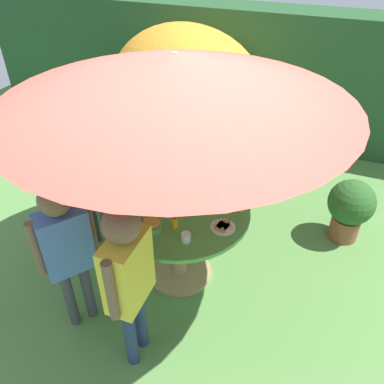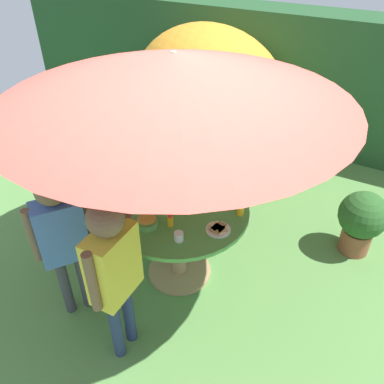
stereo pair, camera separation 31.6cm
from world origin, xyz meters
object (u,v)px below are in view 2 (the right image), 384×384
Objects in this scene: child_in_grey_shirt at (98,162)px; child_in_blue_shirt at (61,231)px; patio_umbrella at (174,77)px; cup_near at (179,237)px; dome_tent at (207,94)px; plate_back_edge at (218,229)px; child_in_white_shirt at (185,139)px; juice_bottle_far_left at (190,204)px; juice_bottle_far_right at (133,184)px; potted_plant at (362,220)px; juice_bottle_center_front at (240,209)px; juice_bottle_near_left at (170,221)px; snack_bowl at (147,222)px; child_in_yellow_shirt at (113,264)px; garden_table at (178,225)px; plate_center_back at (192,194)px; wooden_chair at (121,161)px; plate_near_right at (144,202)px.

child_in_grey_shirt reaches higher than child_in_blue_shirt.
patio_umbrella is 1.13m from cup_near.
plate_back_edge is (1.24, -2.22, -0.06)m from dome_tent.
juice_bottle_far_left is at bearing 6.13° from child_in_white_shirt.
juice_bottle_far_right is at bearing 175.84° from patio_umbrella.
juice_bottle_center_front reaches higher than potted_plant.
child_in_white_shirt is 1.34m from cup_near.
plate_back_edge is 1.85× the size of juice_bottle_near_left.
plate_back_edge is (0.50, 0.22, -0.03)m from snack_bowl.
child_in_white_shirt reaches higher than juice_bottle_center_front.
plate_back_edge is 0.32m from cup_near.
child_in_white_shirt is 0.90m from child_in_grey_shirt.
dome_tent is 1.89× the size of child_in_yellow_shirt.
patio_umbrella is 23.77× the size of juice_bottle_near_left.
plate_center_back is (0.01, 0.21, 0.20)m from garden_table.
child_in_grey_shirt is at bearing 176.33° from juice_bottle_far_left.
potted_plant is at bearing 45.39° from juice_bottle_near_left.
child_in_blue_shirt reaches higher than juice_bottle_far_right.
snack_bowl is 0.53m from plate_center_back.
potted_plant is 1.56m from plate_back_edge.
dome_tent is at bearing 14.48° from child_in_yellow_shirt.
child_in_white_shirt is (0.65, 0.25, 0.31)m from wooden_chair.
juice_bottle_far_right reaches higher than cup_near.
juice_bottle_far_right is (0.07, 0.78, -0.03)m from child_in_blue_shirt.
wooden_chair is at bearing 153.92° from juice_bottle_far_left.
juice_bottle_center_front is at bearing -25.54° from child_in_yellow_shirt.
child_in_white_shirt reaches higher than juice_bottle_far_left.
child_in_grey_shirt is 7.15× the size of plate_center_back.
juice_bottle_far_right is (0.37, -2.10, -0.02)m from dome_tent.
child_in_blue_shirt is (-0.12, -1.60, -0.04)m from child_in_white_shirt.
potted_plant is 5.21× the size of juice_bottle_far_right.
child_in_white_shirt is 13.29× the size of juice_bottle_near_left.
juice_bottle_far_left is at bearing -52.94° from dome_tent.
child_in_grey_shirt is (0.17, -0.51, 0.31)m from wooden_chair.
juice_bottle_center_front is (0.95, 0.14, -0.00)m from juice_bottle_far_right.
cup_near is (0.20, -0.33, 0.22)m from garden_table.
juice_bottle_far_left is at bearing -6.88° from child_in_yellow_shirt.
patio_umbrella reaches higher than child_in_yellow_shirt.
garden_table is 8.88× the size of juice_bottle_far_left.
juice_bottle_center_front is (1.02, 0.92, -0.04)m from child_in_blue_shirt.
cup_near is at bearing -27.03° from plate_near_right.
cup_near is (-0.21, -0.24, 0.02)m from plate_back_edge.
wooden_chair is 1.47m from child_in_blue_shirt.
garden_table is at bearing 0.00° from patio_umbrella.
child_in_yellow_shirt is (1.09, -1.45, 0.31)m from wooden_chair.
juice_bottle_near_left is 0.79× the size of juice_bottle_far_left.
wooden_chair is 0.75× the size of child_in_white_shirt.
wooden_chair reaches higher than garden_table.
juice_bottle_near_left is at bearing -56.03° from dome_tent.
garden_table is 4.89× the size of plate_near_right.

